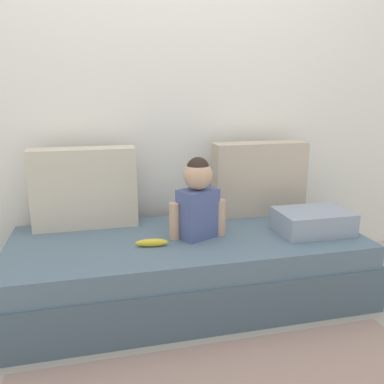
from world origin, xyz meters
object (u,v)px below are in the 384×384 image
couch (187,267)px  toddler (198,198)px  throw_pillow_right (259,179)px  throw_pillow_left (85,188)px  folded_blanket (313,221)px  banana (152,243)px

couch → toddler: (0.05, -0.02, 0.41)m
throw_pillow_right → throw_pillow_left: bearing=180.0°
toddler → folded_blanket: size_ratio=1.11×
throw_pillow_left → banana: throw_pillow_left is taller
throw_pillow_left → banana: bearing=-50.8°
throw_pillow_left → banana: size_ratio=3.49×
throw_pillow_left → folded_blanket: 1.32m
throw_pillow_left → folded_blanket: bearing=-18.0°
banana → throw_pillow_left: bearing=129.2°
throw_pillow_left → couch: bearing=-29.3°
couch → throw_pillow_left: 0.75m
couch → banana: banana is taller
toddler → banana: toddler is taller
throw_pillow_right → toddler: 0.59m
throw_pillow_right → toddler: throw_pillow_right is taller
couch → toddler: bearing=-24.9°
couch → banana: bearing=-154.5°
throw_pillow_left → toddler: 0.68m
throw_pillow_right → folded_blanket: size_ratio=1.49×
throw_pillow_right → toddler: size_ratio=1.35×
couch → throw_pillow_left: size_ratio=3.32×
throw_pillow_right → folded_blanket: (0.16, -0.41, -0.17)m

